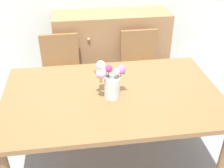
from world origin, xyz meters
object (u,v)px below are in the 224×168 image
(dresser, at_px, (112,51))
(dining_table, at_px, (112,101))
(chair_right, at_px, (140,64))
(flower_vase, at_px, (110,80))
(chair_left, at_px, (61,70))

(dresser, bearing_deg, dining_table, -97.82)
(chair_right, distance_m, flower_vase, 1.11)
(chair_left, xyz_separation_m, dresser, (0.63, 0.44, -0.02))
(dresser, relative_size, flower_vase, 4.71)
(chair_right, bearing_deg, flower_vase, 63.00)
(chair_left, distance_m, chair_right, 0.90)
(dining_table, relative_size, chair_right, 2.00)
(chair_left, relative_size, flower_vase, 3.01)
(chair_right, relative_size, flower_vase, 3.01)
(chair_left, bearing_deg, dining_table, 116.71)
(flower_vase, bearing_deg, dresser, 81.38)
(dining_table, height_order, flower_vase, flower_vase)
(chair_right, relative_size, dresser, 0.64)
(dresser, xyz_separation_m, flower_vase, (-0.21, -1.37, 0.41))
(flower_vase, bearing_deg, chair_left, 114.55)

